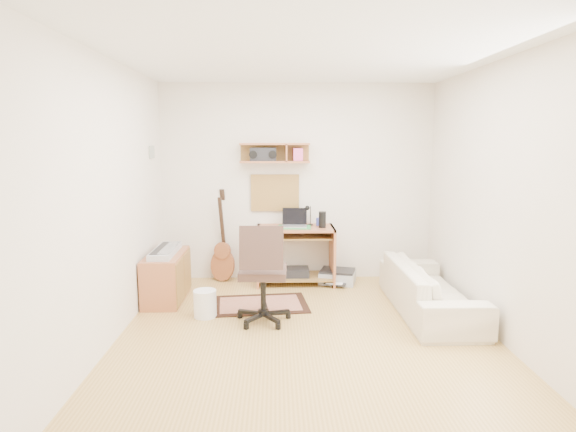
{
  "coord_description": "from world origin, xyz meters",
  "views": [
    {
      "loc": [
        -0.29,
        -4.41,
        1.85
      ],
      "look_at": [
        -0.15,
        1.05,
        1.0
      ],
      "focal_mm": 30.04,
      "sensor_mm": 36.0,
      "label": 1
    }
  ],
  "objects_px": {
    "desk": "(295,255)",
    "sofa": "(430,281)",
    "cabinet": "(166,277)",
    "task_chair": "(263,272)",
    "printer": "(337,277)"
  },
  "relations": [
    {
      "from": "task_chair",
      "to": "sofa",
      "type": "bearing_deg",
      "value": 9.61
    },
    {
      "from": "desk",
      "to": "sofa",
      "type": "relative_size",
      "value": 0.55
    },
    {
      "from": "cabinet",
      "to": "sofa",
      "type": "distance_m",
      "value": 3.0
    },
    {
      "from": "desk",
      "to": "cabinet",
      "type": "distance_m",
      "value": 1.67
    },
    {
      "from": "task_chair",
      "to": "cabinet",
      "type": "height_order",
      "value": "task_chair"
    },
    {
      "from": "task_chair",
      "to": "sofa",
      "type": "height_order",
      "value": "task_chair"
    },
    {
      "from": "desk",
      "to": "task_chair",
      "type": "distance_m",
      "value": 1.42
    },
    {
      "from": "desk",
      "to": "task_chair",
      "type": "xyz_separation_m",
      "value": [
        -0.39,
        -1.36,
        0.15
      ]
    },
    {
      "from": "cabinet",
      "to": "desk",
      "type": "bearing_deg",
      "value": 21.83
    },
    {
      "from": "cabinet",
      "to": "task_chair",
      "type": "bearing_deg",
      "value": -32.46
    },
    {
      "from": "task_chair",
      "to": "printer",
      "type": "distance_m",
      "value": 1.7
    },
    {
      "from": "cabinet",
      "to": "sofa",
      "type": "height_order",
      "value": "sofa"
    },
    {
      "from": "task_chair",
      "to": "sofa",
      "type": "distance_m",
      "value": 1.83
    },
    {
      "from": "task_chair",
      "to": "cabinet",
      "type": "xyz_separation_m",
      "value": [
        -1.16,
        0.74,
        -0.25
      ]
    },
    {
      "from": "task_chair",
      "to": "sofa",
      "type": "relative_size",
      "value": 0.58
    }
  ]
}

